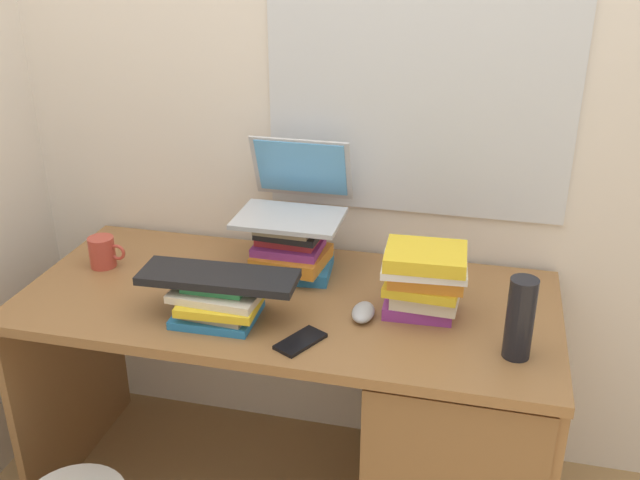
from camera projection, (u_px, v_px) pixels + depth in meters
The scene contains 11 objects.
wall_back at pixel (320, 67), 2.16m from camera, with size 6.00×0.06×2.60m.
desk at pixel (416, 416), 2.09m from camera, with size 1.52×0.68×0.73m.
book_stack_tall at pixel (291, 250), 2.16m from camera, with size 0.24×0.21×0.17m.
book_stack_keyboard_riser at pixel (218, 301), 1.93m from camera, with size 0.24×0.20×0.11m.
book_stack_side at pixel (424, 280), 1.92m from camera, with size 0.23×0.18×0.20m.
laptop at pixel (294, 197), 2.15m from camera, with size 0.31×0.29×0.21m.
keyboard at pixel (218, 277), 1.91m from camera, with size 0.42×0.14×0.02m, color black.
computer_mouse at pixel (363, 312), 1.94m from camera, with size 0.06×0.10×0.04m, color #A5A8AD.
mug at pixel (103, 252), 2.22m from camera, with size 0.12×0.08×0.10m.
water_bottle at pixel (520, 319), 1.74m from camera, with size 0.07×0.07×0.21m, color black.
cell_phone at pixel (300, 341), 1.83m from camera, with size 0.07×0.14×0.01m, color black.
Camera 1 is at (0.52, -1.74, 1.72)m, focal length 40.69 mm.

